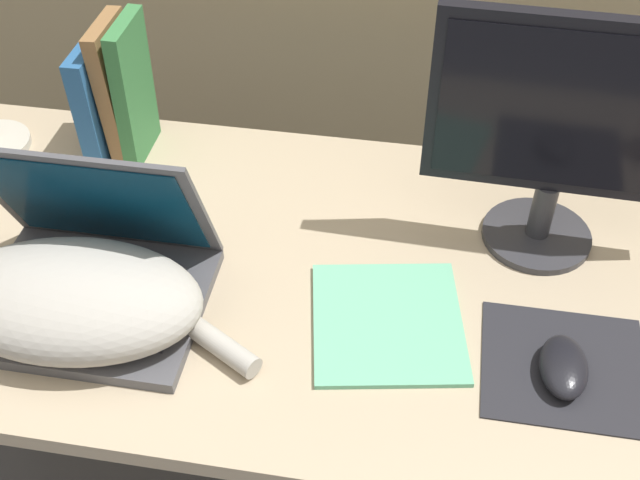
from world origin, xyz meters
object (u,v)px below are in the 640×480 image
(notepad, at_px, (388,322))
(book_row, at_px, (115,93))
(laptop, at_px, (93,272))
(cat, at_px, (65,296))
(computer_mouse, at_px, (564,367))
(external_monitor, at_px, (563,129))

(notepad, bearing_deg, book_row, 146.54)
(laptop, height_order, cat, laptop)
(cat, height_order, book_row, book_row)
(notepad, bearing_deg, cat, -169.85)
(cat, relative_size, notepad, 1.86)
(cat, xyz_separation_m, notepad, (0.44, 0.08, -0.06))
(computer_mouse, distance_m, book_row, 0.85)
(cat, xyz_separation_m, external_monitor, (0.65, 0.30, 0.15))
(cat, distance_m, notepad, 0.45)
(book_row, bearing_deg, notepad, -33.46)
(laptop, xyz_separation_m, book_row, (-0.08, 0.35, 0.07))
(cat, distance_m, computer_mouse, 0.68)
(cat, bearing_deg, laptop, 78.16)
(cat, bearing_deg, external_monitor, 24.48)
(computer_mouse, bearing_deg, laptop, 176.77)
(notepad, bearing_deg, computer_mouse, -12.42)
(computer_mouse, bearing_deg, notepad, 167.58)
(external_monitor, relative_size, notepad, 1.48)
(external_monitor, bearing_deg, laptop, -159.93)
(computer_mouse, height_order, notepad, computer_mouse)
(cat, xyz_separation_m, computer_mouse, (0.68, 0.03, -0.04))
(notepad, bearing_deg, external_monitor, 45.69)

